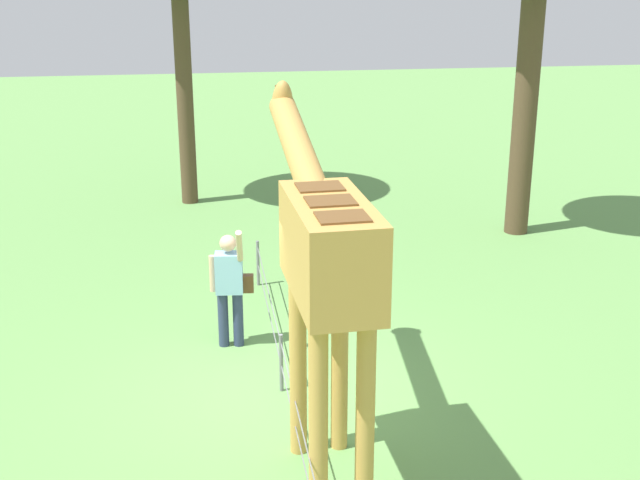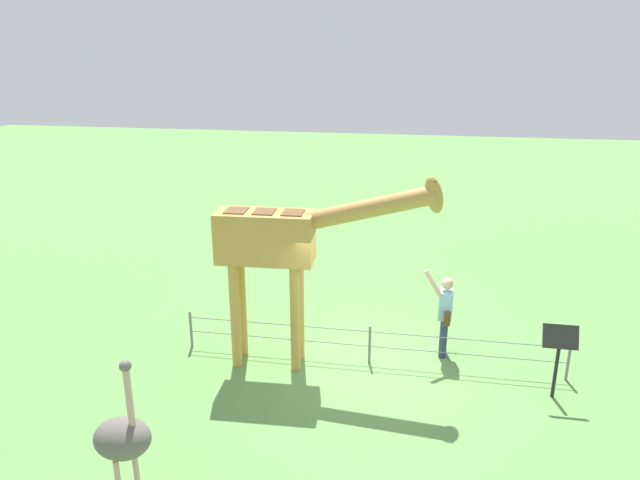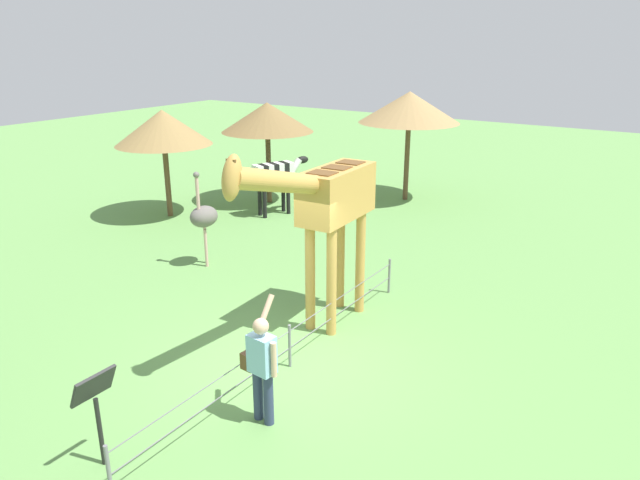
# 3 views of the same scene
# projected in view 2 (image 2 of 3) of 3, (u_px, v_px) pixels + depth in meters

# --- Properties ---
(ground_plane) EXTENTS (60.00, 60.00, 0.00)m
(ground_plane) POSITION_uv_depth(u_px,v_px,m) (369.00, 364.00, 10.86)
(ground_plane) COLOR #60934C
(giraffe) EXTENTS (3.94, 0.77, 3.66)m
(giraffe) POSITION_uv_depth(u_px,v_px,m) (284.00, 244.00, 10.18)
(giraffe) COLOR #C69347
(giraffe) RESTS_ON ground_plane
(visitor) EXTENTS (0.58, 0.59, 1.76)m
(visitor) POSITION_uv_depth(u_px,v_px,m) (445.00, 312.00, 10.91)
(visitor) COLOR navy
(visitor) RESTS_ON ground_plane
(ostrich) EXTENTS (0.70, 0.56, 2.25)m
(ostrich) POSITION_uv_depth(u_px,v_px,m) (123.00, 439.00, 6.96)
(ostrich) COLOR #CC9E93
(ostrich) RESTS_ON ground_plane
(info_sign) EXTENTS (0.56, 0.21, 1.32)m
(info_sign) POSITION_uv_depth(u_px,v_px,m) (559.00, 347.00, 9.55)
(info_sign) COLOR black
(info_sign) RESTS_ON ground_plane
(wire_fence) EXTENTS (7.05, 0.05, 0.75)m
(wire_fence) POSITION_uv_depth(u_px,v_px,m) (370.00, 343.00, 10.79)
(wire_fence) COLOR slate
(wire_fence) RESTS_ON ground_plane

